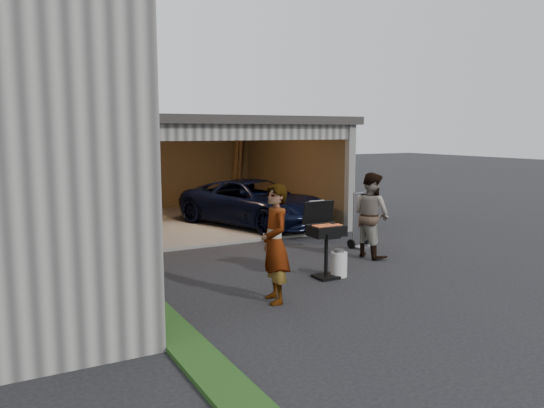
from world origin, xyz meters
The scene contains 10 objects.
ground centered at (0.00, 0.00, 0.00)m, with size 80.00×80.00×0.00m, color black.
groundcover_strip centered at (-2.25, -1.00, 0.03)m, with size 0.50×8.00×0.06m, color #193814.
garage centered at (0.76, 6.79, 1.87)m, with size 6.80×6.30×2.90m.
minivan centered at (2.04, 5.20, 0.60)m, with size 2.00×4.34×1.21m, color black.
woman centered at (-0.50, -0.50, 0.89)m, with size 0.65×0.43×1.78m, color silver.
man centered at (2.60, 1.09, 0.86)m, with size 0.84×0.65×1.73m, color #4F261F.
bbq_grill centered at (0.90, 0.23, 0.79)m, with size 0.60×0.53×1.33m.
propane_tank centered at (1.16, 0.18, 0.22)m, with size 0.29×0.29×0.44m, color silver.
plywood_panel centered at (-2.40, 0.25, 0.49)m, with size 0.04×0.89×0.99m, color brown.
hand_truck centered at (2.95, 1.88, 0.24)m, with size 0.54×0.46×1.23m.
Camera 1 is at (-4.22, -7.24, 2.55)m, focal length 35.00 mm.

